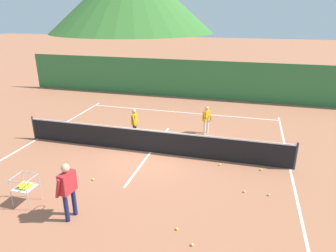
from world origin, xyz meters
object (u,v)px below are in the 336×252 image
at_px(ball_cart, 24,186).
at_px(student_1, 207,118).
at_px(tennis_ball_2, 269,195).
at_px(tennis_ball_11, 261,170).
at_px(tennis_ball_3, 220,165).
at_px(instructor, 68,186).
at_px(tennis_ball_7, 93,179).
at_px(tennis_ball_10, 70,188).
at_px(tennis_ball_0, 177,229).
at_px(student_0, 134,121).
at_px(tennis_ball_1, 244,191).
at_px(tennis_net, 150,141).
at_px(tennis_ball_6, 192,245).

bearing_deg(ball_cart, student_1, 57.88).
height_order(tennis_ball_2, tennis_ball_11, same).
distance_m(ball_cart, tennis_ball_3, 6.58).
xyz_separation_m(instructor, tennis_ball_7, (-0.39, 1.95, -0.97)).
bearing_deg(tennis_ball_10, tennis_ball_0, -14.69).
xyz_separation_m(student_1, tennis_ball_11, (2.44, -3.01, -0.76)).
xyz_separation_m(tennis_ball_7, tennis_ball_11, (5.51, 2.18, 0.00)).
xyz_separation_m(student_0, tennis_ball_3, (4.02, -1.73, -0.77)).
bearing_deg(tennis_ball_0, tennis_ball_1, 54.03).
relative_size(tennis_ball_2, tennis_ball_7, 1.00).
xyz_separation_m(tennis_ball_3, tennis_ball_11, (1.47, 0.02, 0.00)).
distance_m(student_0, tennis_ball_7, 3.97).
bearing_deg(student_0, tennis_ball_1, -33.84).
xyz_separation_m(tennis_net, tennis_ball_2, (4.53, -2.01, -0.47)).
distance_m(student_0, student_1, 3.31).
distance_m(tennis_ball_3, tennis_ball_6, 4.33).
height_order(student_1, tennis_ball_1, student_1).
xyz_separation_m(tennis_ball_0, tennis_ball_2, (2.39, 2.28, 0.00)).
bearing_deg(tennis_ball_0, tennis_ball_11, 60.67).
relative_size(student_0, student_1, 1.01).
xyz_separation_m(student_1, tennis_ball_0, (0.26, -6.89, -0.76)).
height_order(ball_cart, tennis_ball_10, ball_cart).
distance_m(tennis_ball_0, tennis_ball_2, 3.30).
relative_size(student_0, tennis_ball_10, 19.68).
height_order(tennis_ball_0, tennis_ball_7, same).
xyz_separation_m(ball_cart, tennis_ball_11, (6.76, 3.89, -0.55)).
relative_size(tennis_ball_3, tennis_ball_11, 1.00).
height_order(student_0, tennis_ball_7, student_0).
relative_size(instructor, tennis_ball_10, 24.58).
xyz_separation_m(student_0, tennis_ball_11, (5.48, -1.71, -0.77)).
relative_size(ball_cart, tennis_ball_0, 13.22).
distance_m(tennis_ball_0, tennis_ball_10, 3.90).
distance_m(ball_cart, tennis_ball_7, 2.19).
relative_size(tennis_net, ball_cart, 12.26).
xyz_separation_m(tennis_ball_7, tennis_ball_10, (-0.44, -0.71, 0.00)).
distance_m(tennis_ball_10, tennis_ball_11, 6.61).
distance_m(student_0, ball_cart, 5.75).
xyz_separation_m(instructor, ball_cart, (-1.64, 0.25, -0.41)).
xyz_separation_m(student_1, ball_cart, (-4.33, -6.90, -0.21)).
xyz_separation_m(student_0, tennis_ball_2, (5.70, -3.31, -0.77)).
bearing_deg(ball_cart, tennis_net, 60.33).
bearing_deg(tennis_ball_3, ball_cart, -143.84).
relative_size(instructor, student_1, 1.26).
xyz_separation_m(student_1, tennis_ball_10, (-3.51, -5.90, -0.76)).
bearing_deg(tennis_ball_1, tennis_ball_0, -125.97).
height_order(tennis_ball_7, tennis_ball_11, same).
bearing_deg(tennis_ball_1, tennis_ball_7, -173.44).
height_order(tennis_ball_7, tennis_ball_10, same).
bearing_deg(ball_cart, tennis_ball_0, 0.12).
height_order(tennis_ball_2, tennis_ball_10, same).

